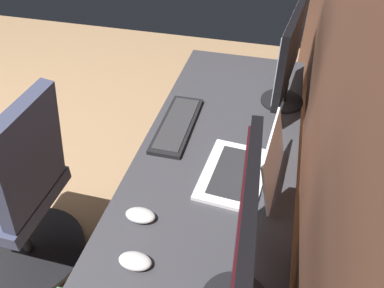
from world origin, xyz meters
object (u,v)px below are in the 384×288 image
object	(u,v)px
keyboard_main	(177,124)
mouse_main	(135,261)
mouse_spare	(140,215)
monitor_secondary	(242,251)
laptop_leftmost	(249,168)
office_chair	(19,200)
monitor_primary	(290,53)

from	to	relation	value
keyboard_main	mouse_main	world-z (taller)	mouse_main
mouse_spare	monitor_secondary	bearing A→B (deg)	57.98
monitor_secondary	keyboard_main	bearing A→B (deg)	-153.06
monitor_secondary	mouse_spare	xyz separation A→B (m)	(-0.22, -0.36, -0.25)
laptop_leftmost	office_chair	world-z (taller)	office_chair
laptop_leftmost	keyboard_main	size ratio (longest dim) A/B	0.86
keyboard_main	mouse_main	bearing A→B (deg)	5.51
monitor_primary	office_chair	world-z (taller)	monitor_primary
monitor_primary	laptop_leftmost	size ratio (longest dim) A/B	1.48
monitor_secondary	laptop_leftmost	bearing A→B (deg)	-176.26
monitor_primary	monitor_secondary	xyz separation A→B (m)	(1.05, -0.05, 0.01)
monitor_secondary	office_chair	bearing A→B (deg)	-110.74
monitor_primary	mouse_spare	bearing A→B (deg)	-26.17
mouse_main	keyboard_main	bearing A→B (deg)	-174.49
monitor_primary	keyboard_main	size ratio (longest dim) A/B	1.27
monitor_secondary	mouse_spare	distance (m)	0.49
laptop_leftmost	mouse_main	world-z (taller)	laptop_leftmost
laptop_leftmost	keyboard_main	bearing A→B (deg)	-125.01
keyboard_main	laptop_leftmost	bearing A→B (deg)	54.99
mouse_spare	office_chair	distance (m)	0.74
mouse_main	mouse_spare	distance (m)	0.18
monitor_secondary	keyboard_main	world-z (taller)	monitor_secondary
keyboard_main	monitor_secondary	bearing A→B (deg)	26.94
laptop_leftmost	office_chair	bearing A→B (deg)	-83.30
laptop_leftmost	mouse_main	size ratio (longest dim) A/B	3.47
mouse_main	laptop_leftmost	bearing A→B (deg)	148.12
monitor_primary	monitor_secondary	bearing A→B (deg)	-2.73
keyboard_main	monitor_primary	bearing A→B (deg)	125.64
mouse_main	office_chair	size ratio (longest dim) A/B	0.11
monitor_primary	mouse_main	xyz separation A→B (m)	(1.00, -0.36, -0.24)
laptop_leftmost	office_chair	xyz separation A→B (m)	(0.12, -0.99, -0.33)
monitor_secondary	keyboard_main	size ratio (longest dim) A/B	1.32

